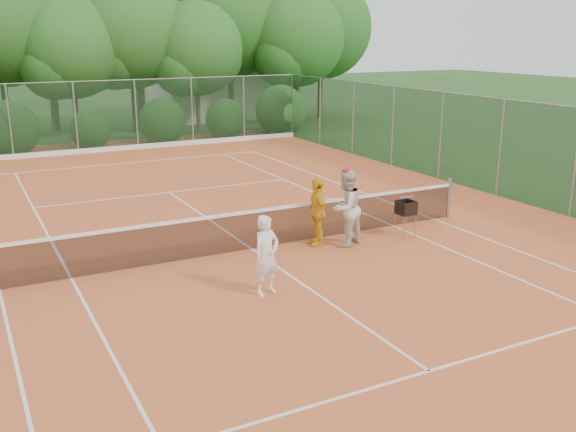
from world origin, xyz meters
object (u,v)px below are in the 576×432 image
object	(u,v)px
player_white	(267,255)
player_center_grp	(346,208)
player_yellow	(317,211)
ball_hopper	(406,208)

from	to	relation	value
player_white	player_center_grp	xyz separation A→B (m)	(2.97, 1.84, 0.14)
player_center_grp	player_yellow	distance (m)	0.68
player_white	player_center_grp	distance (m)	3.50
player_center_grp	player_white	bearing A→B (deg)	-148.25
player_white	player_yellow	bearing A→B (deg)	27.75
player_white	player_yellow	size ratio (longest dim) A/B	0.95
player_white	ball_hopper	world-z (taller)	player_white
player_white	player_center_grp	size ratio (longest dim) A/B	0.84
player_center_grp	ball_hopper	distance (m)	1.72
ball_hopper	player_center_grp	bearing A→B (deg)	-163.94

